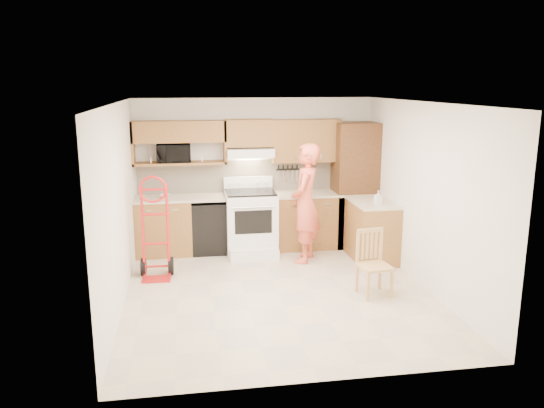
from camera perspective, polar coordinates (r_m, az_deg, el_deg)
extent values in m
cube|color=#BFB09D|center=(7.32, 0.64, -9.36)|extent=(4.00, 4.50, 0.02)
cube|color=white|center=(6.79, 0.69, 10.75)|extent=(4.00, 4.50, 0.02)
cube|color=white|center=(9.14, -1.77, 3.32)|extent=(4.00, 0.02, 2.50)
cube|color=white|center=(4.81, 5.30, -5.43)|extent=(4.00, 0.02, 2.50)
cube|color=white|center=(6.90, -16.01, -0.28)|extent=(0.02, 4.50, 2.50)
cube|color=white|center=(7.55, 15.87, 0.82)|extent=(0.02, 4.50, 2.50)
cube|color=beige|center=(9.13, -1.75, 2.99)|extent=(3.92, 0.03, 0.55)
cube|color=olive|center=(8.94, -11.38, -2.39)|extent=(0.90, 0.60, 0.90)
cube|color=black|center=(8.95, -6.57, -2.37)|extent=(0.60, 0.60, 0.85)
cube|color=olive|center=(9.15, 3.68, -1.80)|extent=(1.14, 0.60, 0.90)
cube|color=beige|center=(8.83, -9.57, 0.63)|extent=(1.50, 0.63, 0.04)
cube|color=beige|center=(9.05, 3.72, 1.08)|extent=(1.14, 0.63, 0.04)
cube|color=olive|center=(8.65, 10.49, -2.86)|extent=(0.60, 1.00, 0.90)
cube|color=beige|center=(8.54, 10.62, 0.18)|extent=(0.63, 1.00, 0.04)
cube|color=brown|center=(9.24, 8.70, 2.02)|extent=(0.70, 0.60, 2.10)
cube|color=olive|center=(8.80, -9.82, 7.57)|extent=(1.50, 0.33, 0.34)
cube|color=olive|center=(8.86, -9.70, 4.29)|extent=(1.50, 0.33, 0.04)
cube|color=olive|center=(8.87, -2.43, 7.52)|extent=(0.76, 0.33, 0.44)
cube|color=olive|center=(9.04, 3.61, 6.72)|extent=(1.14, 0.33, 0.70)
cube|color=white|center=(8.84, -2.36, 5.48)|extent=(0.76, 0.46, 0.14)
imported|color=black|center=(8.84, -10.37, 5.34)|extent=(0.54, 0.37, 0.30)
imported|color=#E95D43|center=(8.32, 3.55, 0.07)|extent=(0.67, 0.79, 1.85)
imported|color=white|center=(8.30, 11.18, 0.69)|extent=(0.11, 0.11, 0.21)
imported|color=white|center=(8.82, -11.14, 0.85)|extent=(0.25, 0.25, 0.05)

